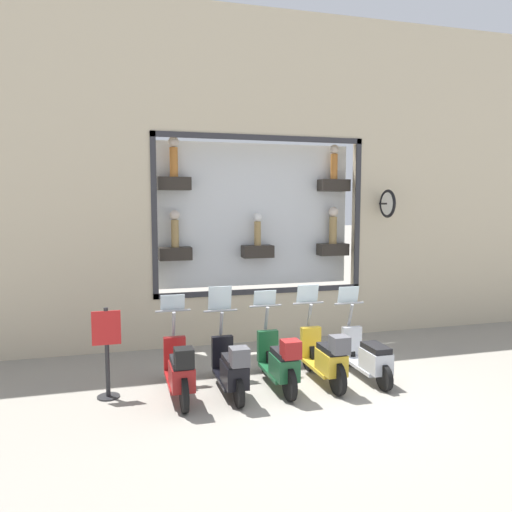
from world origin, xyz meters
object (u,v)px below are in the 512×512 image
shop_sign_post (107,350)px  scooter_silver_0 (368,357)px  scooter_yellow_1 (326,357)px  scooter_black_3 (231,368)px  scooter_red_4 (180,371)px  scooter_green_2 (280,362)px

shop_sign_post → scooter_silver_0: bearing=-94.7°
scooter_yellow_1 → shop_sign_post: 3.66m
scooter_black_3 → scooter_silver_0: bearing=-88.6°
scooter_silver_0 → scooter_red_4: size_ratio=0.99×
scooter_yellow_1 → scooter_red_4: (-0.00, 2.52, -0.00)m
scooter_green_2 → shop_sign_post: (0.42, 2.78, 0.31)m
scooter_yellow_1 → scooter_red_4: size_ratio=1.00×
scooter_yellow_1 → scooter_red_4: scooter_yellow_1 is taller
scooter_silver_0 → shop_sign_post: (0.37, 4.46, 0.38)m
scooter_yellow_1 → scooter_silver_0: bearing=-86.8°
scooter_green_2 → shop_sign_post: bearing=81.4°
scooter_green_2 → shop_sign_post: 2.83m
scooter_silver_0 → shop_sign_post: 4.49m
scooter_green_2 → scooter_black_3: 0.84m
scooter_green_2 → shop_sign_post: size_ratio=1.22×
scooter_silver_0 → scooter_black_3: (-0.06, 2.52, 0.05)m
scooter_black_3 → shop_sign_post: scooter_black_3 is taller
scooter_silver_0 → scooter_green_2: size_ratio=0.99×
scooter_silver_0 → shop_sign_post: bearing=85.3°
scooter_yellow_1 → shop_sign_post: (0.42, 3.62, 0.30)m
scooter_black_3 → shop_sign_post: size_ratio=1.21×
scooter_silver_0 → scooter_yellow_1: (-0.05, 0.84, 0.07)m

